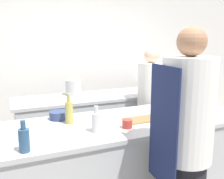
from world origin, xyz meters
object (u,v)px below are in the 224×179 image
chef_at_prep_near (185,150)px  bottle_wine (212,103)px  bowl_prep_small (59,115)px  bottle_vinegar (96,122)px  bottle_sauce (69,112)px  bowl_mixing_large (178,114)px  cup (127,124)px  stockpot (74,87)px  bottle_cooking_oil (163,100)px  chef_at_stove (151,108)px  oven_range (164,107)px  bottle_olive_oil (24,139)px

chef_at_prep_near → bottle_wine: (0.93, 0.67, 0.12)m
bottle_wine → bowl_prep_small: 1.70m
bottle_vinegar → bottle_sauce: size_ratio=0.79×
bowl_mixing_large → cup: bearing=-171.3°
bottle_vinegar → bowl_prep_small: (-0.23, 0.49, -0.05)m
bottle_wine → bottle_sauce: bottle_sauce is taller
chef_at_prep_near → stockpot: bearing=12.9°
bottle_wine → bowl_prep_small: bottle_wine is taller
bottle_vinegar → bowl_mixing_large: (0.93, 0.08, -0.06)m
bottle_vinegar → bottle_wine: bearing=5.0°
bottle_wine → cup: size_ratio=2.47×
bowl_prep_small → stockpot: 1.13m
bottle_sauce → bottle_cooking_oil: bearing=4.4°
bottle_sauce → chef_at_stove: bearing=24.0°
bowl_prep_small → cup: 0.72m
chef_at_prep_near → bottle_sauce: (-0.67, 0.86, 0.15)m
bottle_wine → cup: 1.16m
bottle_wine → cup: bearing=-172.8°
chef_at_prep_near → bottle_cooking_oil: chef_at_prep_near is taller
bottle_vinegar → cup: (0.29, -0.02, -0.05)m
bottle_sauce → cup: (0.45, -0.33, -0.08)m
oven_range → chef_at_stove: 1.51m
bottle_cooking_oil → bottle_vinegar: bearing=-157.6°
bottle_wine → bottle_olive_oil: bearing=-171.8°
chef_at_stove → stockpot: (-0.90, 0.66, 0.23)m
chef_at_prep_near → bowl_mixing_large: 0.75m
chef_at_stove → chef_at_prep_near: bearing=-12.2°
bottle_olive_oil → bowl_mixing_large: bottle_olive_oil is taller
stockpot → cup: bearing=-86.8°
bottle_olive_oil → bottle_cooking_oil: (1.57, 0.57, 0.01)m
bottle_vinegar → oven_range: bearing=42.9°
bottle_wine → stockpot: bearing=131.3°
bowl_mixing_large → chef_at_prep_near: bearing=-123.6°
bowl_mixing_large → stockpot: (-0.72, 1.46, 0.08)m
bowl_mixing_large → cup: 0.64m
oven_range → bottle_sauce: bearing=-144.1°
bottle_olive_oil → bowl_prep_small: bottle_olive_oil is taller
bottle_wine → bottle_cooking_oil: size_ratio=0.91×
bottle_olive_oil → bowl_mixing_large: (1.53, 0.25, -0.06)m
chef_at_prep_near → bottle_vinegar: chef_at_prep_near is taller
chef_at_stove → bottle_vinegar: bearing=-41.3°
oven_range → bottle_wine: bottle_wine is taller
cup → chef_at_prep_near: bearing=-67.1°
chef_at_prep_near → bottle_cooking_oil: (0.45, 0.94, 0.13)m
bottle_vinegar → bowl_prep_small: bearing=114.9°
cup → bottle_sauce: bearing=144.0°
bowl_prep_small → cup: size_ratio=2.06×
oven_range → chef_at_stove: bearing=-132.9°
oven_range → bowl_mixing_large: bearing=-122.1°
chef_at_stove → bottle_sauce: chef_at_stove is taller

